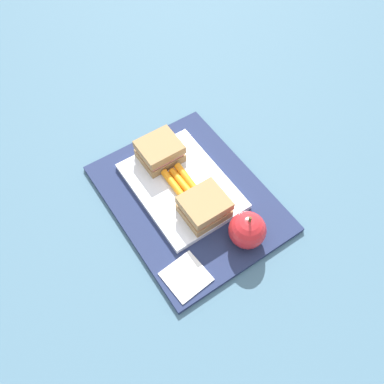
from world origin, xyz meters
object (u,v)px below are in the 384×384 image
at_px(carrot_sticks_bundle, 181,182).
at_px(paper_napkin, 186,277).
at_px(apple, 247,230).
at_px(food_tray, 181,186).
at_px(sandwich_half_left, 160,151).
at_px(sandwich_half_right, 204,207).

xyz_separation_m(carrot_sticks_bundle, paper_napkin, (0.16, -0.09, -0.02)).
bearing_deg(paper_napkin, apple, 90.34).
bearing_deg(apple, paper_napkin, -89.66).
height_order(food_tray, apple, apple).
bearing_deg(food_tray, sandwich_half_left, 180.00).
bearing_deg(sandwich_half_left, apple, 8.53).
distance_m(sandwich_half_left, paper_napkin, 0.26).
distance_m(carrot_sticks_bundle, apple, 0.16).
distance_m(sandwich_half_right, apple, 0.09).
height_order(sandwich_half_left, sandwich_half_right, same).
bearing_deg(apple, sandwich_half_right, -156.35).
relative_size(sandwich_half_right, carrot_sticks_bundle, 1.01).
bearing_deg(sandwich_half_left, sandwich_half_right, 0.00).
height_order(sandwich_half_left, carrot_sticks_bundle, sandwich_half_left).
bearing_deg(sandwich_half_right, food_tray, 180.00).
relative_size(sandwich_half_right, paper_napkin, 1.14).
relative_size(food_tray, carrot_sticks_bundle, 2.90).
distance_m(sandwich_half_left, sandwich_half_right, 0.16).
bearing_deg(carrot_sticks_bundle, sandwich_half_right, 0.29).
xyz_separation_m(food_tray, paper_napkin, (0.16, -0.09, -0.00)).
relative_size(sandwich_half_right, apple, 1.02).
height_order(sandwich_half_right, apple, apple).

